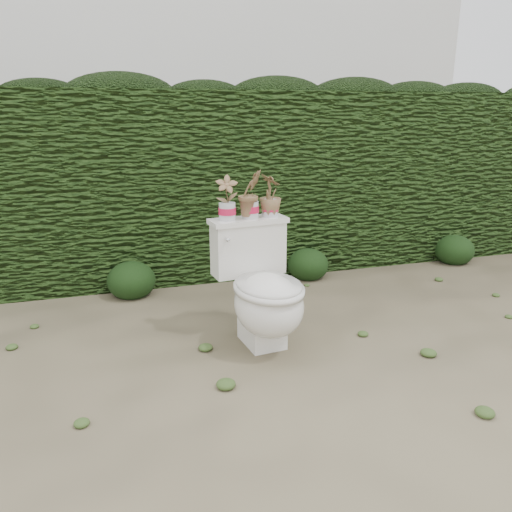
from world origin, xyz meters
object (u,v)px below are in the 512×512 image
object	(u,v)px
potted_plant_right	(270,197)
potted_plant_left	(227,199)
potted_plant_center	(250,195)
toilet	(263,292)

from	to	relation	value
potted_plant_right	potted_plant_left	bearing A→B (deg)	77.72
potted_plant_right	potted_plant_center	bearing A→B (deg)	77.72
potted_plant_center	potted_plant_right	bearing A→B (deg)	-13.77
potted_plant_right	toilet	bearing A→B (deg)	134.92
potted_plant_left	toilet	bearing A→B (deg)	-40.76
potted_plant_left	potted_plant_center	distance (m)	0.16
toilet	potted_plant_right	size ratio (longest dim) A/B	2.99
toilet	potted_plant_right	distance (m)	0.62
potted_plant_left	potted_plant_right	xyz separation A→B (m)	(0.29, 0.03, -0.00)
toilet	potted_plant_center	size ratio (longest dim) A/B	2.64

